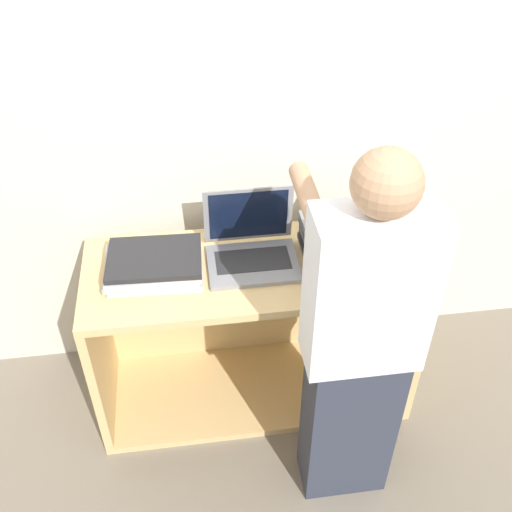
{
  "coord_description": "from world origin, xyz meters",
  "views": [
    {
      "loc": [
        -0.24,
        -1.58,
        2.39
      ],
      "look_at": [
        0.0,
        0.2,
        0.92
      ],
      "focal_mm": 42.0,
      "sensor_mm": 36.0,
      "label": 1
    }
  ],
  "objects_px": {
    "laptop_stack_right": "(350,241)",
    "laptop_open": "(252,247)",
    "laptop_stack_left": "(154,265)",
    "person": "(359,349)"
  },
  "relations": [
    {
      "from": "laptop_stack_right",
      "to": "laptop_open",
      "type": "bearing_deg",
      "value": 173.11
    },
    {
      "from": "laptop_stack_left",
      "to": "person",
      "type": "distance_m",
      "value": 0.87
    },
    {
      "from": "laptop_open",
      "to": "person",
      "type": "bearing_deg",
      "value": -60.65
    },
    {
      "from": "laptop_stack_left",
      "to": "laptop_stack_right",
      "type": "distance_m",
      "value": 0.8
    },
    {
      "from": "laptop_stack_left",
      "to": "laptop_stack_right",
      "type": "bearing_deg",
      "value": -0.2
    },
    {
      "from": "laptop_open",
      "to": "laptop_stack_left",
      "type": "relative_size",
      "value": 0.94
    },
    {
      "from": "laptop_open",
      "to": "laptop_stack_left",
      "type": "xyz_separation_m",
      "value": [
        -0.4,
        -0.05,
        -0.01
      ]
    },
    {
      "from": "person",
      "to": "laptop_stack_left",
      "type": "bearing_deg",
      "value": 144.57
    },
    {
      "from": "laptop_stack_left",
      "to": "person",
      "type": "xyz_separation_m",
      "value": [
        0.71,
        -0.5,
        -0.05
      ]
    },
    {
      "from": "laptop_stack_right",
      "to": "person",
      "type": "relative_size",
      "value": 0.24
    }
  ]
}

